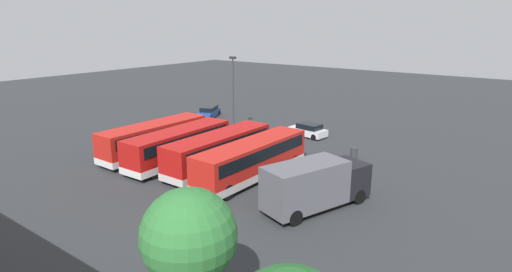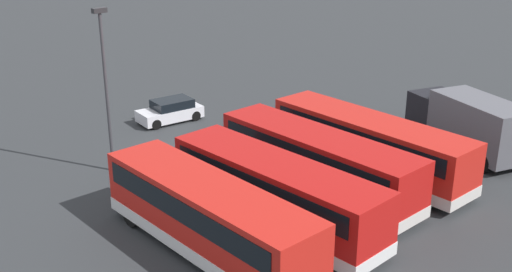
# 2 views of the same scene
# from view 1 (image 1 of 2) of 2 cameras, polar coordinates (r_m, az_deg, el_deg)

# --- Properties ---
(ground_plane) EXTENTS (140.00, 140.00, 0.00)m
(ground_plane) POSITION_cam_1_polar(r_m,az_deg,el_deg) (41.93, 0.92, -0.86)
(ground_plane) COLOR #2D3033
(bus_single_deck_near_end) EXTENTS (2.76, 11.20, 2.95)m
(bus_single_deck_near_end) POSITION_cam_1_polar(r_m,az_deg,el_deg) (31.71, -0.53, -3.16)
(bus_single_deck_near_end) COLOR red
(bus_single_deck_near_end) RESTS_ON ground
(bus_single_deck_second) EXTENTS (2.63, 10.77, 2.95)m
(bus_single_deck_second) POSITION_cam_1_polar(r_m,az_deg,el_deg) (34.06, -5.09, -1.91)
(bus_single_deck_second) COLOR #B71411
(bus_single_deck_second) RESTS_ON ground
(bus_single_deck_third) EXTENTS (2.87, 10.58, 2.95)m
(bus_single_deck_third) POSITION_cam_1_polar(r_m,az_deg,el_deg) (35.89, -10.54, -1.21)
(bus_single_deck_third) COLOR #B71411
(bus_single_deck_third) RESTS_ON ground
(bus_single_deck_fourth) EXTENTS (2.68, 10.71, 2.95)m
(bus_single_deck_fourth) POSITION_cam_1_polar(r_m,az_deg,el_deg) (38.54, -13.79, -0.26)
(bus_single_deck_fourth) COLOR red
(bus_single_deck_fourth) RESTS_ON ground
(box_truck_blue) EXTENTS (4.79, 7.91, 3.20)m
(box_truck_blue) POSITION_cam_1_polar(r_m,az_deg,el_deg) (26.98, 8.16, -6.51)
(box_truck_blue) COLOR #595960
(box_truck_blue) RESTS_ON ground
(car_hatchback_silver) EXTENTS (3.56, 4.89, 1.43)m
(car_hatchback_silver) POSITION_cam_1_polar(r_m,az_deg,el_deg) (53.13, -6.51, 3.28)
(car_hatchback_silver) COLOR #1E479E
(car_hatchback_silver) RESTS_ON ground
(car_small_green) EXTENTS (4.17, 2.25, 1.43)m
(car_small_green) POSITION_cam_1_polar(r_m,az_deg,el_deg) (44.22, 7.19, 0.81)
(car_small_green) COLOR silver
(car_small_green) RESTS_ON ground
(lamp_post_tall) EXTENTS (0.70, 0.30, 8.35)m
(lamp_post_tall) POSITION_cam_1_polar(r_m,az_deg,el_deg) (43.59, -3.16, 6.29)
(lamp_post_tall) COLOR #38383D
(lamp_post_tall) RESTS_ON ground
(waste_bin_yellow) EXTENTS (0.60, 0.60, 0.95)m
(waste_bin_yellow) POSITION_cam_1_polar(r_m,az_deg,el_deg) (37.97, 13.31, -2.27)
(waste_bin_yellow) COLOR #333338
(waste_bin_yellow) RESTS_ON ground
(tree_leftmost) EXTENTS (3.68, 3.68, 5.84)m
(tree_leftmost) POSITION_cam_1_polar(r_m,az_deg,el_deg) (16.05, -9.22, -13.46)
(tree_leftmost) COLOR #4C3823
(tree_leftmost) RESTS_ON ground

